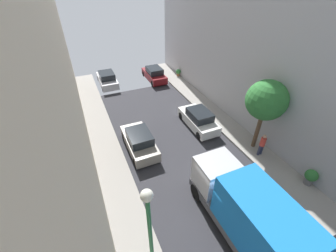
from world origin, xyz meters
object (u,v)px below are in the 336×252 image
object	(u,v)px
parked_car_right_3	(154,74)
lamp_post	(149,222)
street_tree_1	(266,101)
potted_plant_2	(178,72)
potted_plant_0	(311,176)
pedestrian	(262,144)
delivery_truck	(248,212)
parked_car_left_3	(107,79)
parked_car_right_2	(199,119)
parked_car_left_2	(139,141)

from	to	relation	value
parked_car_right_3	lamp_post	world-z (taller)	lamp_post
street_tree_1	potted_plant_2	distance (m)	14.53
parked_car_right_3	potted_plant_0	distance (m)	18.83
pedestrian	street_tree_1	world-z (taller)	street_tree_1
delivery_truck	lamp_post	size ratio (longest dim) A/B	1.28
delivery_truck	potted_plant_0	distance (m)	5.89
potted_plant_0	potted_plant_2	world-z (taller)	potted_plant_0
lamp_post	parked_car_left_3	bearing A→B (deg)	84.53
parked_car_right_3	pedestrian	world-z (taller)	pedestrian
parked_car_right_2	potted_plant_0	xyz separation A→B (m)	(3.04, -8.15, 0.05)
parked_car_right_3	parked_car_left_3	bearing A→B (deg)	171.63
parked_car_left_2	pedestrian	bearing A→B (deg)	-28.53
pedestrian	potted_plant_2	bearing A→B (deg)	86.79
potted_plant_0	parked_car_right_2	bearing A→B (deg)	110.46
parked_car_right_2	potted_plant_0	bearing A→B (deg)	-69.54
parked_car_right_2	potted_plant_2	world-z (taller)	parked_car_right_2
parked_car_left_2	street_tree_1	size ratio (longest dim) A/B	0.80
street_tree_1	pedestrian	bearing A→B (deg)	-104.55
potted_plant_2	parked_car_right_2	bearing A→B (deg)	-106.65
potted_plant_0	parked_car_right_3	bearing A→B (deg)	99.29
pedestrian	potted_plant_2	world-z (taller)	pedestrian
parked_car_left_3	lamp_post	distance (m)	20.15
street_tree_1	lamp_post	xyz separation A→B (m)	(-9.71, -4.62, -0.42)
delivery_truck	lamp_post	world-z (taller)	lamp_post
parked_car_left_3	potted_plant_2	world-z (taller)	parked_car_left_3
parked_car_right_2	street_tree_1	size ratio (longest dim) A/B	0.80
delivery_truck	lamp_post	xyz separation A→B (m)	(-4.60, 0.33, 1.80)
parked_car_left_3	street_tree_1	xyz separation A→B (m)	(7.81, -15.24, 3.28)
delivery_truck	potted_plant_0	xyz separation A→B (m)	(5.74, 0.81, -1.02)
pedestrian	street_tree_1	bearing A→B (deg)	75.45
parked_car_left_3	potted_plant_2	distance (m)	8.50
parked_car_right_3	delivery_truck	distance (m)	19.61
pedestrian	lamp_post	world-z (taller)	lamp_post
pedestrian	potted_plant_2	xyz separation A→B (m)	(0.84, 15.02, -0.45)
potted_plant_2	lamp_post	size ratio (longest dim) A/B	0.16
parked_car_right_3	potted_plant_2	bearing A→B (deg)	-6.04
delivery_truck	pedestrian	size ratio (longest dim) A/B	3.84
street_tree_1	lamp_post	size ratio (longest dim) A/B	1.01
parked_car_right_3	parked_car_left_2	bearing A→B (deg)	-115.71
pedestrian	potted_plant_0	distance (m)	3.37
lamp_post	potted_plant_0	bearing A→B (deg)	2.63
parked_car_left_3	pedestrian	bearing A→B (deg)	-64.83
delivery_truck	street_tree_1	distance (m)	7.45
parked_car_left_2	pedestrian	distance (m)	8.64
parked_car_right_2	parked_car_right_3	xyz separation A→B (m)	(0.00, 10.43, 0.00)
parked_car_left_2	potted_plant_2	distance (m)	13.77
lamp_post	parked_car_right_3	bearing A→B (deg)	69.04
delivery_truck	pedestrian	world-z (taller)	delivery_truck
parked_car_right_3	delivery_truck	world-z (taller)	delivery_truck
street_tree_1	delivery_truck	bearing A→B (deg)	-135.93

